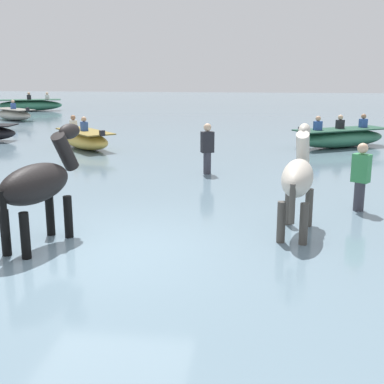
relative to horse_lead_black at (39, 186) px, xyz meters
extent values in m
plane|color=#84755B|center=(1.01, -0.04, -1.25)|extent=(120.00, 120.00, 0.00)
cube|color=slate|center=(1.01, 9.96, -1.09)|extent=(90.00, 90.00, 0.32)
ellipsoid|color=black|center=(-0.02, -0.08, 0.05)|extent=(0.87, 1.56, 0.59)
cylinder|color=black|center=(-0.06, 0.47, -0.75)|extent=(0.14, 0.14, 1.01)
cylinder|color=black|center=(0.28, 0.38, -0.75)|extent=(0.14, 0.14, 1.01)
cylinder|color=black|center=(-0.33, -0.54, -0.75)|extent=(0.14, 0.14, 1.01)
cylinder|color=black|center=(0.02, -0.63, -0.75)|extent=(0.14, 0.14, 1.01)
cylinder|color=black|center=(0.18, 0.67, 0.42)|extent=(0.36, 0.59, 0.68)
ellipsoid|color=black|center=(0.22, 0.82, 0.74)|extent=(0.33, 0.55, 0.25)
cylinder|color=black|center=(-0.20, -0.76, -0.22)|extent=(0.10, 0.10, 0.64)
ellipsoid|color=beige|center=(3.93, 1.03, 0.02)|extent=(0.73, 1.50, 0.58)
cylinder|color=#45423C|center=(3.85, 1.55, -0.76)|extent=(0.13, 0.13, 0.98)
cylinder|color=#45423C|center=(4.19, 1.50, -0.76)|extent=(0.13, 0.13, 0.98)
cylinder|color=#45423C|center=(3.68, 0.56, -0.76)|extent=(0.13, 0.13, 0.98)
cylinder|color=#45423C|center=(4.02, 0.50, -0.76)|extent=(0.13, 0.13, 0.98)
cylinder|color=beige|center=(4.06, 1.77, 0.38)|extent=(0.31, 0.56, 0.66)
ellipsoid|color=beige|center=(4.08, 1.92, 0.68)|extent=(0.29, 0.52, 0.25)
cylinder|color=#45423C|center=(3.82, 0.35, -0.25)|extent=(0.09, 0.09, 0.62)
ellipsoid|color=#337556|center=(6.18, 11.12, -0.63)|extent=(3.63, 2.80, 0.61)
cube|color=#1E4634|center=(6.18, 11.12, -0.31)|extent=(3.49, 2.69, 0.04)
cube|color=black|center=(4.71, 10.23, -0.24)|extent=(0.19, 0.20, 0.18)
cube|color=#3356A8|center=(7.00, 11.70, -0.14)|extent=(0.32, 0.29, 0.30)
sphere|color=#A37556|center=(7.00, 11.70, 0.10)|extent=(0.18, 0.18, 0.18)
cube|color=#232328|center=(6.13, 11.21, -0.14)|extent=(0.32, 0.29, 0.30)
sphere|color=beige|center=(6.13, 11.21, 0.10)|extent=(0.18, 0.18, 0.18)
cube|color=#3356A8|center=(5.30, 10.63, -0.14)|extent=(0.32, 0.29, 0.30)
sphere|color=tan|center=(5.30, 10.63, 0.10)|extent=(0.18, 0.18, 0.18)
ellipsoid|color=gold|center=(-2.60, 9.68, -0.64)|extent=(2.72, 2.83, 0.58)
cube|color=olive|center=(-2.60, 9.68, -0.34)|extent=(2.61, 2.72, 0.04)
cube|color=black|center=(-1.67, 8.66, -0.27)|extent=(0.20, 0.20, 0.18)
cube|color=white|center=(-3.19, 10.23, -0.17)|extent=(0.31, 0.31, 0.30)
sphere|color=#A37556|center=(-3.19, 10.23, 0.07)|extent=(0.18, 0.18, 0.18)
cube|color=#3356A8|center=(-2.60, 9.67, -0.17)|extent=(0.31, 0.31, 0.30)
sphere|color=tan|center=(-2.60, 9.67, 0.07)|extent=(0.18, 0.18, 0.18)
ellipsoid|color=#337556|center=(-11.65, 25.22, -0.58)|extent=(4.32, 2.63, 0.70)
cube|color=#1E4634|center=(-11.65, 25.22, -0.21)|extent=(4.15, 2.52, 0.04)
cube|color=white|center=(-10.51, 25.48, -0.04)|extent=(0.31, 0.26, 0.30)
sphere|color=beige|center=(-10.51, 25.48, 0.20)|extent=(0.18, 0.18, 0.18)
cube|color=#232328|center=(-11.63, 25.17, -0.04)|extent=(0.31, 0.26, 0.30)
sphere|color=tan|center=(-11.63, 25.17, 0.20)|extent=(0.18, 0.18, 0.18)
ellipsoid|color=#B2AD9E|center=(-9.77, 19.07, -0.65)|extent=(3.02, 2.49, 0.56)
cube|color=slate|center=(-9.77, 19.07, -0.35)|extent=(2.90, 2.39, 0.04)
cube|color=black|center=(-8.59, 18.29, -0.28)|extent=(0.19, 0.20, 0.18)
cube|color=#3356A8|center=(-9.76, 19.09, -0.18)|extent=(0.32, 0.29, 0.30)
sphere|color=beige|center=(-9.76, 19.09, 0.06)|extent=(0.18, 0.18, 0.18)
cylinder|color=#383842|center=(1.99, 5.85, -0.81)|extent=(0.20, 0.20, 0.88)
cube|color=#232328|center=(1.99, 5.85, -0.10)|extent=(0.37, 0.31, 0.54)
sphere|color=beige|center=(1.99, 5.85, 0.28)|extent=(0.20, 0.20, 0.20)
cylinder|color=#383842|center=(5.24, 2.64, -0.81)|extent=(0.20, 0.20, 0.88)
cube|color=#388E51|center=(5.24, 2.64, -0.10)|extent=(0.38, 0.34, 0.54)
sphere|color=beige|center=(5.24, 2.64, 0.28)|extent=(0.20, 0.20, 0.20)
camera|label=1|loc=(3.26, -7.22, 1.72)|focal=47.92mm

